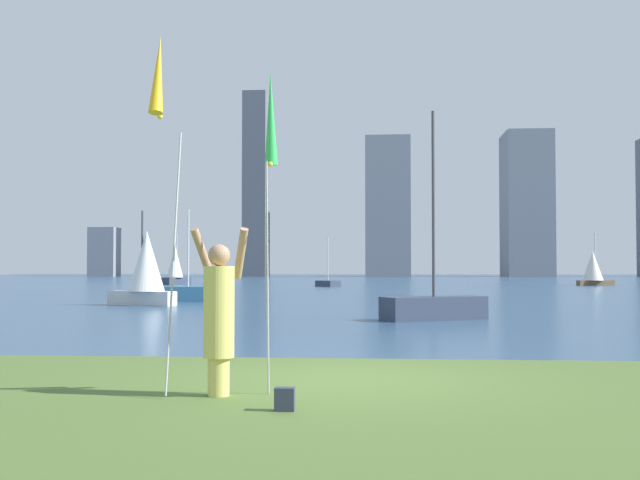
{
  "coord_description": "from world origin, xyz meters",
  "views": [
    {
      "loc": [
        0.47,
        -10.23,
        1.5
      ],
      "look_at": [
        -1.49,
        14.63,
        2.33
      ],
      "focal_mm": 43.01,
      "sensor_mm": 36.0,
      "label": 1
    }
  ],
  "objects_px": {
    "kite_flag_left": "(159,89)",
    "sailboat_6": "(593,268)",
    "person": "(219,312)",
    "sailboat_7": "(434,306)",
    "sailboat_0": "(328,283)",
    "kite_flag_right": "(271,127)",
    "bag": "(285,399)",
    "sailboat_2": "(175,266)",
    "sailboat_5": "(188,294)",
    "sailboat_1": "(146,268)"
  },
  "relations": [
    {
      "from": "kite_flag_left",
      "to": "sailboat_6",
      "type": "bearing_deg",
      "value": 70.08
    },
    {
      "from": "person",
      "to": "sailboat_7",
      "type": "xyz_separation_m",
      "value": [
        3.33,
        12.59,
        -0.57
      ]
    },
    {
      "from": "kite_flag_left",
      "to": "sailboat_0",
      "type": "bearing_deg",
      "value": 91.62
    },
    {
      "from": "sailboat_6",
      "to": "sailboat_7",
      "type": "height_order",
      "value": "sailboat_7"
    },
    {
      "from": "kite_flag_right",
      "to": "sailboat_7",
      "type": "height_order",
      "value": "sailboat_7"
    },
    {
      "from": "kite_flag_left",
      "to": "bag",
      "type": "height_order",
      "value": "kite_flag_left"
    },
    {
      "from": "bag",
      "to": "person",
      "type": "bearing_deg",
      "value": 135.8
    },
    {
      "from": "sailboat_7",
      "to": "kite_flag_right",
      "type": "bearing_deg",
      "value": -102.72
    },
    {
      "from": "kite_flag_left",
      "to": "sailboat_2",
      "type": "relative_size",
      "value": 1.0
    },
    {
      "from": "bag",
      "to": "sailboat_6",
      "type": "relative_size",
      "value": 0.06
    },
    {
      "from": "sailboat_0",
      "to": "sailboat_7",
      "type": "distance_m",
      "value": 33.46
    },
    {
      "from": "kite_flag_left",
      "to": "kite_flag_right",
      "type": "bearing_deg",
      "value": 37.56
    },
    {
      "from": "kite_flag_left",
      "to": "sailboat_5",
      "type": "relative_size",
      "value": 1.05
    },
    {
      "from": "bag",
      "to": "sailboat_0",
      "type": "bearing_deg",
      "value": 93.37
    },
    {
      "from": "sailboat_0",
      "to": "sailboat_1",
      "type": "height_order",
      "value": "sailboat_1"
    },
    {
      "from": "kite_flag_right",
      "to": "sailboat_2",
      "type": "height_order",
      "value": "sailboat_2"
    },
    {
      "from": "sailboat_0",
      "to": "sailboat_1",
      "type": "relative_size",
      "value": 0.99
    },
    {
      "from": "kite_flag_left",
      "to": "sailboat_7",
      "type": "relative_size",
      "value": 0.69
    },
    {
      "from": "person",
      "to": "kite_flag_left",
      "type": "xyz_separation_m",
      "value": [
        -0.56,
        -0.56,
        2.49
      ]
    },
    {
      "from": "kite_flag_left",
      "to": "kite_flag_right",
      "type": "distance_m",
      "value": 1.43
    },
    {
      "from": "kite_flag_right",
      "to": "sailboat_1",
      "type": "distance_m",
      "value": 20.61
    },
    {
      "from": "person",
      "to": "kite_flag_right",
      "type": "distance_m",
      "value": 2.3
    },
    {
      "from": "sailboat_2",
      "to": "sailboat_7",
      "type": "distance_m",
      "value": 41.69
    },
    {
      "from": "person",
      "to": "sailboat_1",
      "type": "bearing_deg",
      "value": 128.78
    },
    {
      "from": "person",
      "to": "sailboat_5",
      "type": "distance_m",
      "value": 23.31
    },
    {
      "from": "kite_flag_left",
      "to": "sailboat_2",
      "type": "height_order",
      "value": "kite_flag_left"
    },
    {
      "from": "bag",
      "to": "sailboat_6",
      "type": "height_order",
      "value": "sailboat_6"
    },
    {
      "from": "sailboat_2",
      "to": "sailboat_0",
      "type": "bearing_deg",
      "value": -21.0
    },
    {
      "from": "sailboat_2",
      "to": "sailboat_6",
      "type": "relative_size",
      "value": 1.0
    },
    {
      "from": "kite_flag_left",
      "to": "sailboat_1",
      "type": "distance_m",
      "value": 21.07
    },
    {
      "from": "kite_flag_right",
      "to": "sailboat_2",
      "type": "distance_m",
      "value": 52.26
    },
    {
      "from": "kite_flag_right",
      "to": "sailboat_2",
      "type": "xyz_separation_m",
      "value": [
        -14.79,
        50.09,
        -1.72
      ]
    },
    {
      "from": "kite_flag_right",
      "to": "sailboat_7",
      "type": "xyz_separation_m",
      "value": [
        2.77,
        12.29,
        -2.78
      ]
    },
    {
      "from": "person",
      "to": "sailboat_7",
      "type": "height_order",
      "value": "sailboat_7"
    },
    {
      "from": "kite_flag_left",
      "to": "sailboat_6",
      "type": "xyz_separation_m",
      "value": [
        18.23,
        50.32,
        -2.11
      ]
    },
    {
      "from": "kite_flag_right",
      "to": "sailboat_1",
      "type": "xyz_separation_m",
      "value": [
        -7.49,
        19.12,
        -1.75
      ]
    },
    {
      "from": "kite_flag_left",
      "to": "sailboat_7",
      "type": "distance_m",
      "value": 14.05
    },
    {
      "from": "kite_flag_left",
      "to": "sailboat_7",
      "type": "xyz_separation_m",
      "value": [
        3.89,
        13.15,
        -3.06
      ]
    },
    {
      "from": "person",
      "to": "kite_flag_right",
      "type": "bearing_deg",
      "value": 46.75
    },
    {
      "from": "person",
      "to": "kite_flag_left",
      "type": "relative_size",
      "value": 0.48
    },
    {
      "from": "person",
      "to": "bag",
      "type": "relative_size",
      "value": 8.14
    },
    {
      "from": "kite_flag_left",
      "to": "person",
      "type": "bearing_deg",
      "value": 45.42
    },
    {
      "from": "sailboat_1",
      "to": "sailboat_6",
      "type": "bearing_deg",
      "value": 50.95
    },
    {
      "from": "sailboat_1",
      "to": "sailboat_6",
      "type": "distance_m",
      "value": 39.06
    },
    {
      "from": "kite_flag_left",
      "to": "sailboat_1",
      "type": "height_order",
      "value": "kite_flag_left"
    },
    {
      "from": "kite_flag_left",
      "to": "sailboat_2",
      "type": "bearing_deg",
      "value": 105.03
    },
    {
      "from": "bag",
      "to": "sailboat_1",
      "type": "distance_m",
      "value": 21.76
    },
    {
      "from": "bag",
      "to": "sailboat_0",
      "type": "xyz_separation_m",
      "value": [
        -2.74,
        46.48,
        0.12
      ]
    },
    {
      "from": "person",
      "to": "sailboat_0",
      "type": "xyz_separation_m",
      "value": [
        -1.87,
        45.64,
        -0.72
      ]
    },
    {
      "from": "sailboat_1",
      "to": "person",
      "type": "bearing_deg",
      "value": -70.34
    }
  ]
}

